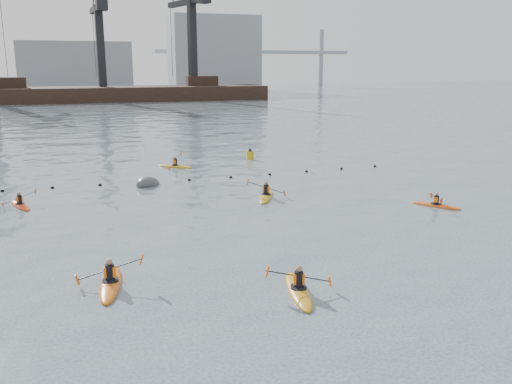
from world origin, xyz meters
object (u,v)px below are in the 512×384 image
kayaker_5 (175,166)px  mooring_buoy (148,185)px  kayaker_0 (111,282)px  kayaker_2 (20,205)px  kayaker_1 (299,289)px  nav_buoy (250,155)px  kayaker_4 (436,205)px  kayaker_3 (266,196)px

kayaker_5 → mooring_buoy: bearing=-165.8°
kayaker_0 → kayaker_2: 14.00m
kayaker_1 → kayaker_2: size_ratio=1.22×
kayaker_1 → nav_buoy: kayaker_1 is taller
kayaker_2 → kayaker_0: bearing=-94.1°
kayaker_5 → nav_buoy: (6.73, 1.69, 0.25)m
kayaker_1 → kayaker_4: 14.82m
kayaker_4 → mooring_buoy: 18.47m
kayaker_0 → mooring_buoy: size_ratio=1.65×
kayaker_1 → kayaker_2: (-10.47, 16.12, -0.02)m
kayaker_0 → kayaker_3: 14.76m
kayaker_0 → kayaker_1: 6.89m
kayaker_5 → nav_buoy: kayaker_5 is taller
kayaker_0 → kayaker_5: size_ratio=1.37×
kayaker_2 → kayaker_5: size_ratio=1.09×
kayaker_3 → kayaker_0: bearing=-105.9°
kayaker_5 → nav_buoy: 6.95m
kayaker_1 → kayaker_3: size_ratio=1.03×
kayaker_3 → mooring_buoy: 8.65m
kayaker_3 → kayaker_5: bearing=133.0°
kayaker_4 → kayaker_0: bearing=-17.3°
kayaker_5 → kayaker_2: bearing=171.6°
kayaker_4 → nav_buoy: nav_buoy is taller
kayaker_1 → kayaker_3: bearing=87.0°
kayaker_3 → kayaker_4: 9.92m
kayaker_3 → nav_buoy: (3.25, 13.33, 0.24)m
kayaker_0 → kayaker_5: (6.43, 22.57, -0.02)m
mooring_buoy → nav_buoy: nav_buoy is taller
kayaker_2 → nav_buoy: size_ratio=2.58×
kayaker_0 → kayaker_2: bearing=116.0°
kayaker_3 → kayaker_4: kayaker_3 is taller
mooring_buoy → kayaker_2: bearing=-156.1°
kayaker_3 → mooring_buoy: kayaker_3 is taller
kayaker_5 → kayaker_4: bearing=-103.8°
mooring_buoy → nav_buoy: size_ratio=1.97×
kayaker_0 → mooring_buoy: (3.56, 16.79, -0.11)m
kayaker_1 → kayaker_3: (3.60, 13.68, 0.00)m
kayaker_4 → mooring_buoy: size_ratio=1.19×
kayaker_2 → nav_buoy: nav_buoy is taller
kayaker_5 → kayaker_3: bearing=-122.7°
kayaker_2 → kayaker_3: bearing=-31.2°
kayaker_0 → kayaker_2: size_ratio=1.26×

